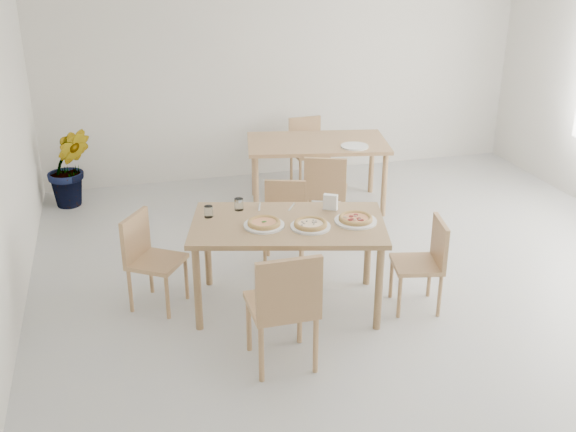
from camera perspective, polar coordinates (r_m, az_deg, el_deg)
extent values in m
plane|color=#BBBBB6|center=(5.76, 9.10, -7.29)|extent=(7.00, 7.00, 0.00)
plane|color=silver|center=(8.42, -0.07, 12.88)|extent=(6.00, 0.00, 6.00)
cube|color=#A37754|center=(5.34, 0.00, -0.74)|extent=(1.70, 1.23, 0.04)
cylinder|color=#A37754|center=(5.22, -7.67, -6.12)|extent=(0.06, 0.06, 0.71)
cylinder|color=#A37754|center=(5.23, 7.69, -6.09)|extent=(0.06, 0.06, 0.71)
cylinder|color=#A37754|center=(5.86, -6.83, -2.67)|extent=(0.06, 0.06, 0.71)
cylinder|color=#A37754|center=(5.87, 6.79, -2.65)|extent=(0.06, 0.06, 0.71)
cube|color=tan|center=(4.75, -0.58, -7.52)|extent=(0.46, 0.46, 0.04)
cube|color=tan|center=(4.46, 0.11, -6.18)|extent=(0.45, 0.05, 0.43)
cylinder|color=tan|center=(5.09, 0.99, -8.51)|extent=(0.04, 0.04, 0.44)
cylinder|color=tan|center=(5.00, -3.34, -9.13)|extent=(0.04, 0.04, 0.44)
cylinder|color=tan|center=(4.77, 2.35, -10.86)|extent=(0.04, 0.04, 0.44)
cylinder|color=tan|center=(4.69, -2.27, -11.58)|extent=(0.04, 0.04, 0.44)
cube|color=tan|center=(6.16, -0.34, -0.84)|extent=(0.48, 0.48, 0.04)
cube|color=tan|center=(6.24, -0.23, 1.47)|extent=(0.37, 0.16, 0.36)
cylinder|color=tan|center=(6.11, -1.97, -3.16)|extent=(0.03, 0.03, 0.37)
cylinder|color=tan|center=(6.09, 1.09, -3.25)|extent=(0.03, 0.03, 0.37)
cylinder|color=tan|center=(6.41, -1.69, -1.88)|extent=(0.03, 0.03, 0.37)
cylinder|color=tan|center=(6.39, 1.23, -1.96)|extent=(0.03, 0.03, 0.37)
cube|color=tan|center=(5.58, -11.04, -3.82)|extent=(0.54, 0.54, 0.04)
cube|color=tan|center=(5.58, -12.79, -1.66)|extent=(0.25, 0.35, 0.37)
cylinder|color=tan|center=(5.48, -10.18, -6.80)|extent=(0.03, 0.03, 0.38)
cylinder|color=tan|center=(5.73, -8.61, -5.24)|extent=(0.03, 0.03, 0.38)
cylinder|color=tan|center=(5.63, -13.21, -6.18)|extent=(0.03, 0.03, 0.38)
cylinder|color=tan|center=(5.88, -11.54, -4.70)|extent=(0.03, 0.03, 0.38)
cube|color=tan|center=(5.56, 10.84, -4.05)|extent=(0.45, 0.45, 0.04)
cube|color=tan|center=(5.52, 12.72, -2.14)|extent=(0.11, 0.38, 0.36)
cylinder|color=tan|center=(5.76, 8.74, -5.18)|extent=(0.03, 0.03, 0.37)
cylinder|color=tan|center=(5.48, 9.41, -6.78)|extent=(0.03, 0.03, 0.37)
cylinder|color=tan|center=(5.83, 11.88, -5.05)|extent=(0.03, 0.03, 0.37)
cylinder|color=tan|center=(5.56, 12.71, -6.61)|extent=(0.03, 0.03, 0.37)
cylinder|color=white|center=(5.26, -2.04, -0.79)|extent=(0.32, 0.32, 0.02)
cylinder|color=white|center=(5.24, 1.92, -0.89)|extent=(0.31, 0.31, 0.02)
cylinder|color=white|center=(5.36, 5.74, -0.41)|extent=(0.34, 0.34, 0.02)
cylinder|color=tan|center=(5.25, -2.04, -0.64)|extent=(0.33, 0.33, 0.01)
torus|color=tan|center=(5.25, -2.04, -0.54)|extent=(0.33, 0.33, 0.03)
cylinder|color=#D24C25|center=(5.25, -2.04, -0.55)|extent=(0.25, 0.25, 0.01)
ellipsoid|color=#1D6015|center=(5.25, -2.04, -0.48)|extent=(0.05, 0.03, 0.01)
cylinder|color=tan|center=(5.23, 1.92, -0.74)|extent=(0.34, 0.34, 0.01)
torus|color=tan|center=(5.23, 1.92, -0.64)|extent=(0.34, 0.34, 0.03)
cylinder|color=white|center=(5.23, 1.92, -0.65)|extent=(0.26, 0.26, 0.01)
cylinder|color=tan|center=(5.36, 5.75, -0.27)|extent=(0.28, 0.28, 0.01)
torus|color=tan|center=(5.35, 5.75, -0.17)|extent=(0.28, 0.28, 0.03)
cylinder|color=#D24C25|center=(5.35, 5.75, -0.18)|extent=(0.22, 0.22, 0.01)
cylinder|color=white|center=(5.45, -6.74, 0.38)|extent=(0.07, 0.07, 0.09)
cylinder|color=white|center=(5.57, -4.19, 0.99)|extent=(0.07, 0.07, 0.10)
cube|color=silver|center=(5.57, 3.60, 0.55)|extent=(0.14, 0.12, 0.01)
cube|color=white|center=(5.54, 3.61, 1.21)|extent=(0.12, 0.10, 0.12)
cube|color=silver|center=(5.62, 0.30, 0.76)|extent=(0.10, 0.16, 0.01)
cube|color=silver|center=(5.63, -2.43, 0.77)|extent=(0.06, 0.18, 0.01)
cube|color=tan|center=(7.44, 2.49, 6.18)|extent=(1.66, 1.14, 0.04)
cylinder|color=tan|center=(7.17, -2.73, 2.35)|extent=(0.06, 0.06, 0.71)
cylinder|color=tan|center=(7.33, 8.14, 2.60)|extent=(0.06, 0.06, 0.71)
cylinder|color=tan|center=(7.85, -2.88, 4.22)|extent=(0.06, 0.06, 0.71)
cylinder|color=tan|center=(8.00, 7.08, 4.42)|extent=(0.06, 0.06, 0.71)
cube|color=tan|center=(6.89, 3.24, 2.09)|extent=(0.54, 0.54, 0.04)
cube|color=tan|center=(6.63, 3.17, 3.27)|extent=(0.40, 0.19, 0.40)
cylinder|color=tan|center=(7.13, 4.74, 0.85)|extent=(0.04, 0.04, 0.41)
cylinder|color=tan|center=(7.15, 1.88, 0.99)|extent=(0.04, 0.04, 0.41)
cylinder|color=tan|center=(6.80, 4.59, -0.27)|extent=(0.04, 0.04, 0.41)
cylinder|color=tan|center=(6.82, 1.60, -0.12)|extent=(0.04, 0.04, 0.41)
cube|color=tan|center=(8.15, 1.82, 5.35)|extent=(0.42, 0.42, 0.04)
cube|color=tan|center=(8.26, 1.41, 7.10)|extent=(0.40, 0.06, 0.38)
cylinder|color=tan|center=(8.02, 1.04, 3.43)|extent=(0.03, 0.03, 0.39)
cylinder|color=tan|center=(8.13, 3.34, 3.67)|extent=(0.03, 0.03, 0.39)
cylinder|color=tan|center=(8.32, 0.29, 4.18)|extent=(0.03, 0.03, 0.39)
cylinder|color=tan|center=(8.43, 2.51, 4.41)|extent=(0.03, 0.03, 0.39)
cylinder|color=white|center=(7.26, 5.66, 5.89)|extent=(0.30, 0.30, 0.02)
imported|color=#1F5E1C|center=(7.89, -18.01, 3.94)|extent=(0.52, 0.43, 0.90)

